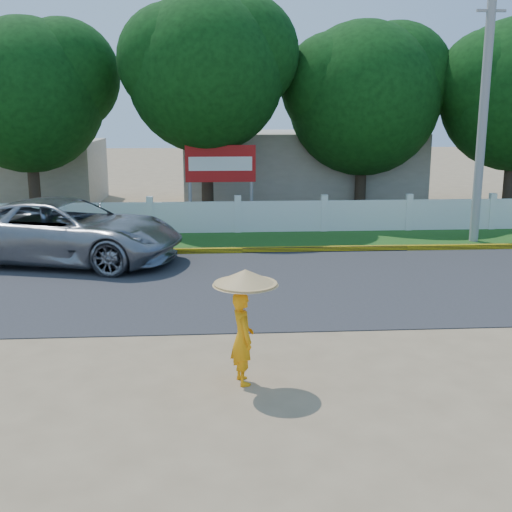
{
  "coord_description": "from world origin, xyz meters",
  "views": [
    {
      "loc": [
        -0.86,
        -10.63,
        4.23
      ],
      "look_at": [
        0.0,
        2.0,
        1.3
      ],
      "focal_mm": 45.0,
      "sensor_mm": 36.0,
      "label": 1
    }
  ],
  "objects_px": {
    "utility_pole": "(483,118)",
    "billboard": "(220,168)",
    "monk_with_parasol": "(244,310)",
    "vehicle": "(66,231)"
  },
  "relations": [
    {
      "from": "utility_pole",
      "to": "monk_with_parasol",
      "type": "xyz_separation_m",
      "value": [
        -7.96,
        -10.39,
        -2.73
      ]
    },
    {
      "from": "utility_pole",
      "to": "billboard",
      "type": "height_order",
      "value": "utility_pole"
    },
    {
      "from": "utility_pole",
      "to": "billboard",
      "type": "distance_m",
      "value": 8.88
    },
    {
      "from": "vehicle",
      "to": "billboard",
      "type": "distance_m",
      "value": 6.84
    },
    {
      "from": "utility_pole",
      "to": "vehicle",
      "type": "relative_size",
      "value": 1.22
    },
    {
      "from": "monk_with_parasol",
      "to": "billboard",
      "type": "xyz_separation_m",
      "value": [
        -0.16,
        13.52,
        0.94
      ]
    },
    {
      "from": "utility_pole",
      "to": "billboard",
      "type": "relative_size",
      "value": 2.67
    },
    {
      "from": "utility_pole",
      "to": "monk_with_parasol",
      "type": "height_order",
      "value": "utility_pole"
    },
    {
      "from": "monk_with_parasol",
      "to": "billboard",
      "type": "bearing_deg",
      "value": 90.66
    },
    {
      "from": "vehicle",
      "to": "monk_with_parasol",
      "type": "xyz_separation_m",
      "value": [
        4.52,
        -8.41,
        0.31
      ]
    }
  ]
}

